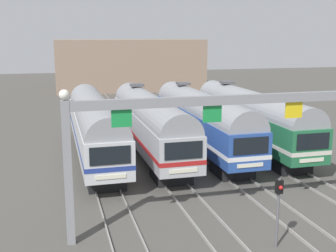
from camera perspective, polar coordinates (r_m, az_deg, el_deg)
ground_plane at (r=34.46m, az=1.04°, el=-3.57°), size 160.00×160.00×0.00m
track_bed at (r=50.60m, az=-4.25°, el=1.48°), size 14.20×70.00×0.15m
commuter_train_silver at (r=32.70m, az=-9.70°, el=0.26°), size 2.88×18.06×4.77m
commuter_train_stainless at (r=33.33m, az=-2.44°, el=0.64°), size 2.88×18.06×5.05m
commuter_train_blue at (r=34.47m, az=4.44°, el=0.99°), size 2.88×18.06×5.05m
commuter_train_green at (r=36.08m, az=10.80°, el=1.31°), size 2.88×18.06×5.05m
catenary_gantry at (r=20.97m, az=11.26°, el=0.52°), size 17.93×0.44×6.97m
yard_signal_mast at (r=19.49m, az=14.42°, el=-9.47°), size 0.28×0.35×3.16m
maintenance_building at (r=74.98m, az=-5.15°, el=8.07°), size 24.76×10.00×8.53m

